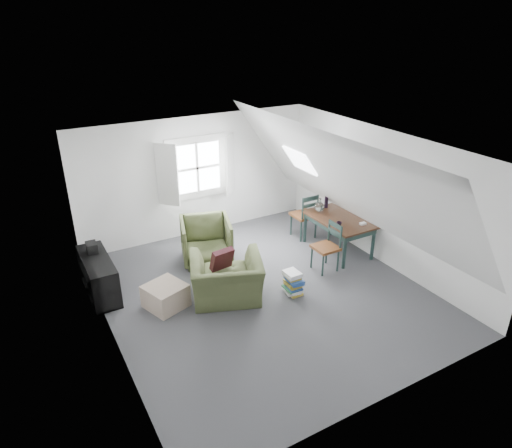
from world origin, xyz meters
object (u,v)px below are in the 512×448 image
dining_table (339,222)px  media_shelf (99,279)px  ottoman (166,296)px  dining_chair_far (305,215)px  armchair_far (207,260)px  dining_chair_near (327,246)px  magazine_stack (293,283)px  armchair_near (227,298)px

dining_table → media_shelf: 4.52m
ottoman → dining_chair_far: 3.54m
ottoman → dining_table: dining_table is taller
armchair_far → dining_chair_near: dining_chair_near is taller
armchair_far → magazine_stack: (0.80, -1.76, 0.21)m
dining_chair_near → dining_chair_far: bearing=164.3°
armchair_far → dining_table: dining_table is taller
armchair_near → dining_chair_far: bearing=-131.5°
armchair_near → armchair_far: size_ratio=1.23×
armchair_far → media_shelf: size_ratio=0.72×
armchair_near → dining_table: bearing=-149.3°
dining_chair_far → dining_chair_near: (-0.41, -1.29, -0.04)m
dining_chair_far → dining_chair_near: bearing=71.6°
dining_table → dining_chair_far: bearing=109.9°
armchair_far → dining_table: 2.66m
ottoman → media_shelf: media_shelf is taller
dining_chair_near → magazine_stack: (-0.99, -0.38, -0.26)m
armchair_near → dining_table: (2.66, 0.45, 0.61)m
dining_chair_near → media_shelf: 3.99m
armchair_near → armchair_far: (0.24, 1.34, 0.00)m
armchair_far → ottoman: bearing=-121.2°
armchair_far → media_shelf: 2.05m
dining_table → armchair_far: bearing=164.0°
armchair_near → media_shelf: media_shelf is taller
ottoman → armchair_far: bearing=41.6°
dining_table → armchair_near: bearing=-166.2°
armchair_near → magazine_stack: (1.03, -0.41, 0.21)m
armchair_far → dining_chair_far: (2.20, -0.08, 0.51)m
armchair_near → magazine_stack: magazine_stack is taller
ottoman → dining_chair_near: bearing=-6.2°
armchair_far → dining_chair_far: dining_chair_far is taller
armchair_far → magazine_stack: bearing=-48.4°
dining_table → media_shelf: dining_table is taller
ottoman → media_shelf: size_ratio=0.45×
dining_table → media_shelf: size_ratio=1.09×
armchair_near → media_shelf: size_ratio=0.89×
dining_chair_near → magazine_stack: bearing=-67.0°
dining_chair_far → ottoman: bearing=15.4°
armchair_far → dining_chair_near: (1.78, -1.38, 0.47)m
dining_table → magazine_stack: (-1.63, -0.86, -0.40)m
armchair_near → ottoman: size_ratio=1.98×
media_shelf → dining_table: bearing=-13.2°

